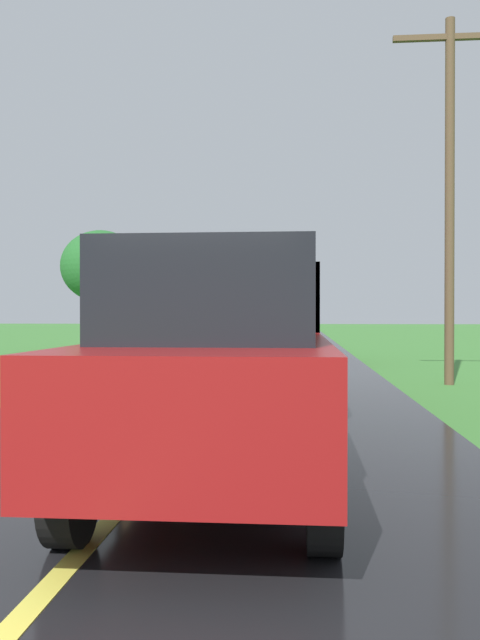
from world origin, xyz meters
TOP-DOWN VIEW (x-y plane):
  - banana_truck_near at (0.37, 10.68)m, footprint 2.38×5.82m
  - banana_truck_far at (0.67, 21.62)m, footprint 2.38×5.81m
  - utility_pole_roadside at (4.50, 13.90)m, footprint 2.38×0.20m
  - roadside_tree_near_left at (-6.33, 24.68)m, footprint 3.10×3.10m
  - following_car at (0.67, 4.70)m, footprint 1.74×4.10m

SIDE VIEW (x-z plane):
  - following_car at x=0.67m, z-range 0.11..2.03m
  - banana_truck_near at x=0.37m, z-range 0.07..2.87m
  - banana_truck_far at x=0.67m, z-range 0.08..2.88m
  - roadside_tree_near_left at x=-6.33m, z-range 0.97..5.72m
  - utility_pole_roadside at x=4.50m, z-range 0.35..8.10m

